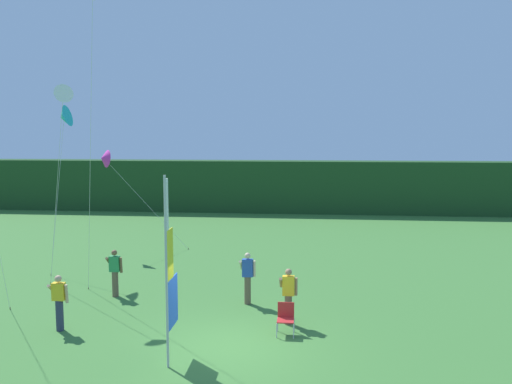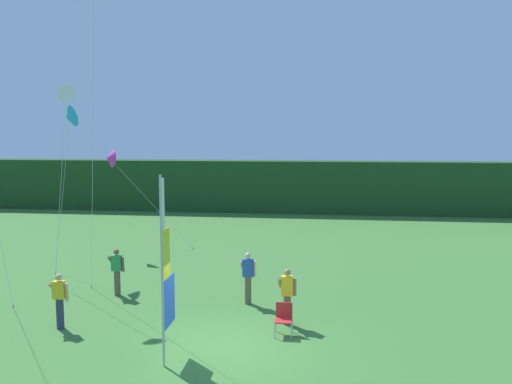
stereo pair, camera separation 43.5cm
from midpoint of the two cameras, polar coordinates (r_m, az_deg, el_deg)
The scene contains 12 objects.
ground_plane at distance 14.45m, azimuth -2.53°, elevation -16.90°, with size 120.00×120.00×0.00m, color #3D7533.
distant_treeline at distance 38.52m, azimuth 3.79°, elevation 0.63°, with size 80.00×2.40×3.85m, color #1E421E.
banner_flag at distance 13.02m, azimuth -9.08°, elevation -8.95°, with size 0.06×1.03×4.76m.
person_near_banner at distance 15.73m, azimuth 4.31°, elevation -11.39°, with size 0.55×0.48×1.72m.
person_mid_field at distance 16.37m, azimuth -20.37°, elevation -11.19°, with size 0.55×0.48×1.66m.
person_far_left at distance 17.53m, azimuth -0.17°, elevation -9.42°, with size 0.55×0.48×1.77m.
person_far_right at distance 19.04m, azimuth -14.63°, elevation -8.50°, with size 0.55×0.48×1.69m.
folding_chair at distance 15.14m, azimuth 3.97°, elevation -13.72°, with size 0.51×0.51×0.89m.
kite_white_diamond_0 at distance 17.80m, azimuth -16.93°, elevation 19.60°, with size 1.77×2.38×11.26m.
kite_white_delta_2 at distance 19.35m, azimuth -19.83°, elevation 10.06°, with size 1.72×1.41×7.48m.
kite_magenta_delta_3 at distance 25.67m, azimuth -15.52°, elevation 3.63°, with size 4.26×1.58×5.07m.
kite_cyan_delta_4 at distance 23.16m, azimuth -19.61°, elevation 7.88°, with size 0.59×1.75×6.98m.
Camera 2 is at (2.49, -13.07, 5.68)m, focal length 35.82 mm.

